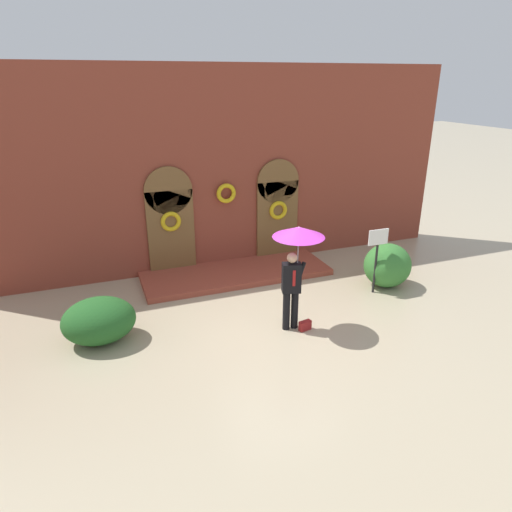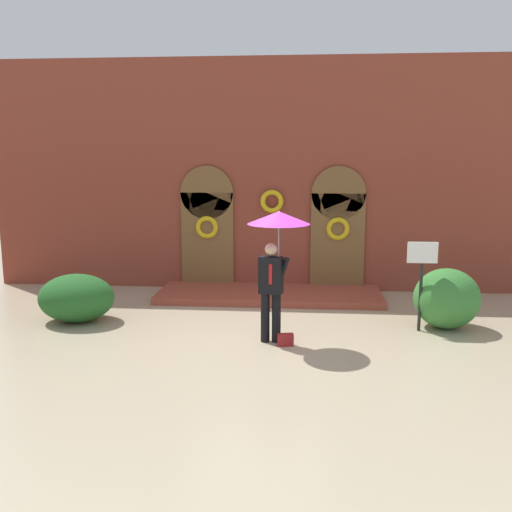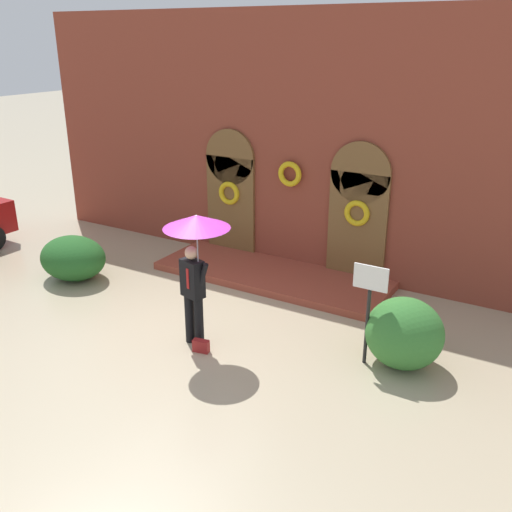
% 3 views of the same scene
% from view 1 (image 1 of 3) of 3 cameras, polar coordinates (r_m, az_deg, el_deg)
% --- Properties ---
extents(ground_plane, '(80.00, 80.00, 0.00)m').
position_cam_1_polar(ground_plane, '(10.35, 2.94, -8.93)').
color(ground_plane, tan).
extents(building_facade, '(14.00, 2.30, 5.60)m').
position_cam_1_polar(building_facade, '(13.09, -4.21, 10.15)').
color(building_facade, brown).
rests_on(building_facade, ground).
extents(person_with_umbrella, '(1.10, 1.10, 2.36)m').
position_cam_1_polar(person_with_umbrella, '(9.58, 5.11, 1.09)').
color(person_with_umbrella, black).
rests_on(person_with_umbrella, ground).
extents(handbag, '(0.30, 0.17, 0.22)m').
position_cam_1_polar(handbag, '(10.26, 6.15, -8.64)').
color(handbag, maroon).
rests_on(handbag, ground).
extents(sign_post, '(0.56, 0.06, 1.72)m').
position_cam_1_polar(sign_post, '(11.88, 14.89, 0.67)').
color(sign_post, black).
rests_on(sign_post, ground).
extents(shrub_left, '(1.52, 1.25, 0.96)m').
position_cam_1_polar(shrub_left, '(10.19, -19.04, -7.63)').
color(shrub_left, '#235B23').
rests_on(shrub_left, ground).
extents(shrub_right, '(1.26, 1.18, 1.17)m').
position_cam_1_polar(shrub_right, '(12.57, 16.10, -1.13)').
color(shrub_right, '#387A33').
rests_on(shrub_right, ground).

